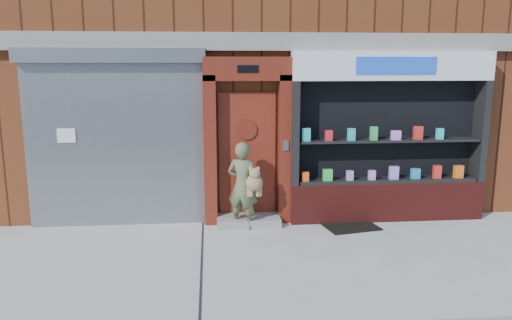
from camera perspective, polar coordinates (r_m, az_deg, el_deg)
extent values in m
plane|color=#9E9E99|center=(7.37, 6.14, -11.35)|extent=(80.00, 80.00, 0.00)
cube|color=#5F2B15|center=(12.80, 0.99, 16.45)|extent=(12.00, 8.00, 8.00)
cube|color=gray|center=(8.71, 4.01, 13.34)|extent=(12.00, 0.16, 0.30)
cube|color=gray|center=(8.87, -15.68, 1.56)|extent=(3.00, 0.10, 2.80)
cube|color=slate|center=(8.70, -16.28, 11.42)|extent=(3.10, 0.30, 0.24)
cube|color=white|center=(8.95, -20.87, 2.63)|extent=(0.30, 0.01, 0.24)
cube|color=#54170E|center=(8.66, -5.27, 1.03)|extent=(0.22, 0.28, 2.60)
cube|color=#54170E|center=(8.76, 3.27, 1.18)|extent=(0.22, 0.28, 2.60)
cube|color=#54170E|center=(8.55, -1.01, 10.39)|extent=(1.50, 0.28, 0.40)
cube|color=black|center=(8.40, -0.93, 10.37)|extent=(0.35, 0.01, 0.12)
cube|color=maroon|center=(8.81, -1.03, 0.59)|extent=(1.00, 0.06, 2.20)
cylinder|color=black|center=(8.70, -1.02, 3.46)|extent=(0.28, 0.02, 0.28)
cylinder|color=#54170E|center=(8.69, -1.02, 3.45)|extent=(0.34, 0.02, 0.34)
cube|color=gray|center=(8.83, -0.87, -6.93)|extent=(1.10, 0.55, 0.15)
cube|color=slate|center=(8.59, 3.42, 1.66)|extent=(0.10, 0.02, 0.18)
cube|color=#5C1915|center=(9.36, 14.56, -4.48)|extent=(3.50, 0.40, 0.70)
cube|color=black|center=(8.68, 4.39, 3.08)|extent=(0.12, 0.40, 1.80)
cube|color=black|center=(9.83, 24.24, 3.07)|extent=(0.12, 0.40, 1.80)
cube|color=black|center=(9.29, 14.55, 3.28)|extent=(3.30, 0.03, 1.80)
cube|color=black|center=(9.27, 14.67, -2.21)|extent=(3.20, 0.36, 0.06)
cube|color=black|center=(9.14, 14.90, 2.19)|extent=(3.20, 0.36, 0.04)
cube|color=white|center=(9.03, 15.31, 10.36)|extent=(3.50, 0.40, 0.50)
cube|color=blue|center=(8.84, 15.78, 10.33)|extent=(1.40, 0.01, 0.30)
cube|color=#F55B19|center=(8.77, 5.63, -1.90)|extent=(0.12, 0.09, 0.16)
cube|color=green|center=(8.85, 8.18, -1.71)|extent=(0.16, 0.09, 0.20)
cube|color=#A574D2|center=(8.95, 10.67, -1.74)|extent=(0.11, 0.09, 0.17)
cube|color=#BE81E8|center=(9.07, 13.10, -1.68)|extent=(0.12, 0.09, 0.17)
cube|color=#9F7DE1|center=(9.20, 15.47, -1.41)|extent=(0.16, 0.09, 0.23)
cube|color=teal|center=(9.35, 17.76, -1.49)|extent=(0.15, 0.09, 0.19)
cube|color=red|center=(9.51, 19.99, -1.28)|extent=(0.13, 0.09, 0.24)
cube|color=orange|center=(9.69, 22.12, -1.24)|extent=(0.16, 0.09, 0.23)
cube|color=#27AEC6|center=(8.63, 5.73, 2.90)|extent=(0.15, 0.09, 0.23)
cube|color=red|center=(8.72, 8.31, 2.78)|extent=(0.12, 0.09, 0.18)
cube|color=#27ACC7|center=(8.82, 10.84, 2.89)|extent=(0.12, 0.09, 0.21)
cube|color=green|center=(8.94, 13.31, 2.98)|extent=(0.12, 0.09, 0.24)
cube|color=#CB84EE|center=(9.08, 15.69, 2.74)|extent=(0.16, 0.09, 0.16)
cube|color=red|center=(9.23, 18.03, 2.97)|extent=(0.15, 0.09, 0.24)
cube|color=#29C5D1|center=(9.40, 20.26, 2.83)|extent=(0.11, 0.09, 0.19)
imported|color=#59613F|center=(8.49, -1.54, -2.92)|extent=(0.65, 0.57, 1.50)
sphere|color=olive|center=(8.31, -0.18, -2.62)|extent=(0.29, 0.29, 0.29)
sphere|color=olive|center=(8.22, -0.15, -1.54)|extent=(0.19, 0.19, 0.19)
sphere|color=olive|center=(8.20, -0.55, -1.03)|extent=(0.07, 0.07, 0.07)
sphere|color=olive|center=(8.21, 0.25, -1.02)|extent=(0.07, 0.07, 0.07)
cylinder|color=olive|center=(8.33, -0.83, -3.59)|extent=(0.07, 0.07, 0.17)
cylinder|color=olive|center=(8.35, 0.47, -3.56)|extent=(0.07, 0.07, 0.17)
cylinder|color=olive|center=(8.32, -0.56, -3.62)|extent=(0.07, 0.07, 0.17)
cylinder|color=olive|center=(8.33, 0.22, -3.60)|extent=(0.07, 0.07, 0.17)
cube|color=black|center=(8.87, 10.79, -7.48)|extent=(1.00, 0.79, 0.02)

